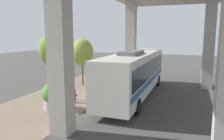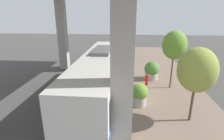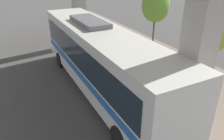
{
  "view_description": "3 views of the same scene",
  "coord_description": "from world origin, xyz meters",
  "views": [
    {
      "loc": [
        6.16,
        -14.64,
        4.73
      ],
      "look_at": [
        0.67,
        0.3,
        2.16
      ],
      "focal_mm": 35.0,
      "sensor_mm": 36.0,
      "label": 1
    },
    {
      "loc": [
        0.32,
        12.78,
        6.05
      ],
      "look_at": [
        1.38,
        0.98,
        2.19
      ],
      "focal_mm": 28.0,
      "sensor_mm": 36.0,
      "label": 2
    },
    {
      "loc": [
        6.26,
        10.98,
        6.12
      ],
      "look_at": [
        1.37,
        1.41,
        0.97
      ],
      "focal_mm": 35.0,
      "sensor_mm": 36.0,
      "label": 3
    }
  ],
  "objects": [
    {
      "name": "ground_plane",
      "position": [
        0.0,
        0.0,
        0.0
      ],
      "size": [
        80.0,
        80.0,
        0.0
      ],
      "primitive_type": "plane",
      "color": "#474442",
      "rests_on": "ground"
    },
    {
      "name": "sidewalk_strip",
      "position": [
        -3.0,
        0.0,
        0.01
      ],
      "size": [
        6.0,
        40.0,
        0.02
      ],
      "color": "#7A6656",
      "rests_on": "ground"
    },
    {
      "name": "bus",
      "position": [
        2.14,
        1.52,
        1.95
      ],
      "size": [
        2.53,
        12.04,
        3.6
      ],
      "color": "silver",
      "rests_on": "ground"
    },
    {
      "name": "fire_hydrant",
      "position": [
        -1.44,
        -1.66,
        0.52
      ],
      "size": [
        0.5,
        0.24,
        1.03
      ],
      "color": "red",
      "rests_on": "ground"
    },
    {
      "name": "planter_front",
      "position": [
        -2.03,
        -3.27,
        0.87
      ],
      "size": [
        1.41,
        1.41,
        1.75
      ],
      "color": "#ADA89E",
      "rests_on": "ground"
    },
    {
      "name": "planter_middle",
      "position": [
        -0.57,
        1.89,
        0.8
      ],
      "size": [
        1.16,
        1.16,
        1.57
      ],
      "color": "#ADA89E",
      "rests_on": "ground"
    },
    {
      "name": "street_tree_near",
      "position": [
        -3.45,
        3.46,
        3.13
      ],
      "size": [
        2.08,
        2.08,
        4.39
      ],
      "color": "brown",
      "rests_on": "ground"
    },
    {
      "name": "street_tree_far",
      "position": [
        -3.37,
        -1.31,
        3.65
      ],
      "size": [
        1.91,
        1.91,
        4.81
      ],
      "color": "brown",
      "rests_on": "ground"
    }
  ]
}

